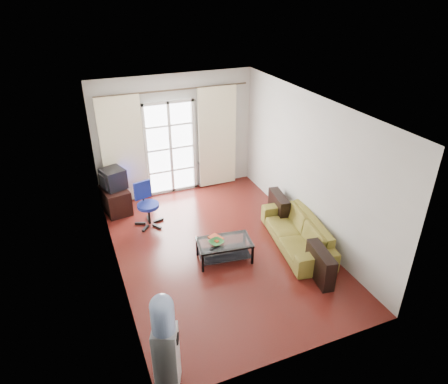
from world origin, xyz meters
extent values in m
plane|color=#581B14|center=(0.00, 0.00, 0.00)|extent=(5.20, 5.20, 0.00)
plane|color=white|center=(0.00, 0.00, 2.70)|extent=(5.20, 5.20, 0.00)
cube|color=beige|center=(0.00, 2.60, 1.35)|extent=(3.60, 0.02, 2.70)
cube|color=beige|center=(0.00, -2.60, 1.35)|extent=(3.60, 0.02, 2.70)
cube|color=beige|center=(-1.80, 0.00, 1.35)|extent=(0.02, 5.20, 2.70)
cube|color=beige|center=(1.80, 0.00, 1.35)|extent=(0.02, 5.20, 2.70)
cube|color=white|center=(-0.15, 2.56, 1.07)|extent=(1.01, 0.02, 2.04)
cube|color=white|center=(-0.15, 2.54, 1.07)|extent=(1.16, 0.06, 2.15)
cylinder|color=#4C3F2D|center=(0.00, 2.50, 2.38)|extent=(3.30, 0.04, 0.04)
cube|color=#F9F3C8|center=(-1.20, 2.48, 1.20)|extent=(0.90, 0.07, 2.35)
cube|color=#F9F3C8|center=(0.95, 2.48, 1.20)|extent=(0.90, 0.07, 2.35)
cube|color=gray|center=(0.80, 2.50, 0.33)|extent=(0.64, 0.12, 0.64)
imported|color=olive|center=(1.38, -0.44, 0.28)|extent=(2.15, 1.33, 0.56)
cube|color=silver|center=(-0.03, -0.33, 0.38)|extent=(1.01, 0.66, 0.01)
cube|color=black|center=(-0.03, -0.33, 0.12)|extent=(0.94, 0.59, 0.01)
cube|color=black|center=(-0.50, -0.51, 0.19)|extent=(0.04, 0.04, 0.38)
cube|color=black|center=(0.38, -0.63, 0.19)|extent=(0.04, 0.04, 0.38)
cube|color=black|center=(-0.44, -0.04, 0.19)|extent=(0.04, 0.04, 0.38)
cube|color=black|center=(0.44, -0.16, 0.19)|extent=(0.04, 0.04, 0.38)
imported|color=#368932|center=(-0.18, -0.35, 0.41)|extent=(0.39, 0.39, 0.06)
imported|color=#B1151F|center=(-0.22, -0.23, 0.40)|extent=(0.35, 0.37, 0.02)
cube|color=black|center=(-0.26, -0.45, 0.39)|extent=(0.19, 0.09, 0.02)
cube|color=black|center=(-1.53, 2.11, 0.27)|extent=(0.60, 0.80, 0.53)
cube|color=black|center=(-1.51, 2.17, 0.74)|extent=(0.55, 0.57, 0.42)
cube|color=#0C19E5|center=(-1.30, 2.24, 0.74)|extent=(0.14, 0.35, 0.31)
cube|color=black|center=(-1.68, 2.11, 0.74)|extent=(0.22, 0.34, 0.28)
cylinder|color=black|center=(-1.00, 1.30, 0.23)|extent=(0.05, 0.05, 0.45)
cylinder|color=navy|center=(-1.00, 1.30, 0.45)|extent=(0.44, 0.44, 0.07)
cube|color=navy|center=(-1.04, 1.49, 0.71)|extent=(0.36, 0.14, 0.38)
cube|color=#BABDC1|center=(-1.60, -2.35, 0.45)|extent=(0.37, 0.37, 0.90)
cylinder|color=#98B4EC|center=(-1.60, -2.35, 1.08)|extent=(0.27, 0.27, 0.36)
sphere|color=#98B4EC|center=(-1.60, -2.35, 1.26)|extent=(0.27, 0.27, 0.27)
cube|color=black|center=(-1.47, -2.41, 0.76)|extent=(0.08, 0.12, 0.09)
camera|label=1|loc=(-2.20, -5.63, 4.40)|focal=32.00mm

